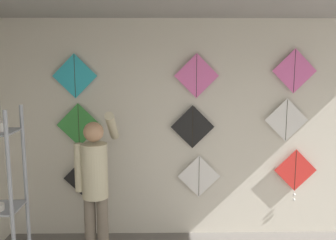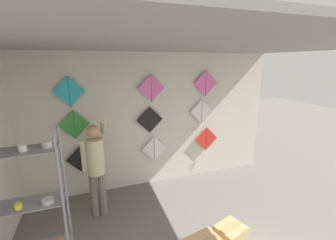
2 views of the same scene
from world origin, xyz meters
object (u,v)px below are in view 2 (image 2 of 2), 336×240
Objects in this scene: cardboard_box_spare at (230,234)px; kite_5 at (202,112)px; shelf_rack at (20,211)px; kite_2 at (206,140)px; shopkeeper at (96,163)px; kite_0 at (81,159)px; kite_6 at (69,92)px; kite_8 at (206,83)px; kite_4 at (150,120)px; kite_1 at (154,149)px; kite_7 at (151,88)px; kite_3 at (74,125)px.

cardboard_box_spare is 2.50m from kite_5.
kite_2 is (3.24, 1.92, -0.26)m from shelf_rack.
shopkeeper is 0.77m from kite_0.
kite_6 is 1.00× the size of kite_8.
kite_6 is at bearing 136.82° from cardboard_box_spare.
kite_1 is at bearing 0.00° from kite_4.
kite_0 is (-2.06, 2.01, 0.65)m from cardboard_box_spare.
kite_7 reaches higher than shopkeeper.
shelf_rack is at bearing -135.37° from kite_7.
kite_0 is at bearing 180.00° from kite_1.
kite_1 reaches higher than kite_0.
cardboard_box_spare is at bearing -43.18° from kite_6.
kite_1 is 1.25m from kite_2.
kite_8 is (3.16, 1.92, 1.04)m from shelf_rack.
kite_3 is at bearing 180.00° from kite_8.
kite_2 is at bearing -0.01° from kite_3.
kite_1 is 1.00× the size of kite_6.
kite_8 is at bearing 179.52° from kite_2.
kite_5 is at bearing 21.40° from shopkeeper.
kite_7 is at bearing 0.00° from kite_3.
kite_4 is (1.12, 0.70, 0.47)m from shopkeeper.
kite_0 is at bearing 0.00° from kite_6.
cardboard_box_spare is 0.88× the size of kite_7.
kite_8 reaches higher than kite_4.
kite_3 is (-2.78, 0.00, 0.63)m from kite_2.
kite_1 is (1.21, 0.70, -0.18)m from shopkeeper.
kite_2 is 1.25× the size of kite_7.
kite_1 is (1.99, 1.92, -0.31)m from shelf_rack.
kite_5 is 1.00× the size of kite_7.
kite_5 is at bearing 0.00° from kite_6.
kite_1 is at bearing 180.00° from kite_5.
kite_7 is (0.04, 0.00, 0.64)m from kite_4.
shopkeeper is 2.38m from cardboard_box_spare.
kite_0 reaches higher than cardboard_box_spare.
kite_1 is 0.80× the size of kite_2.
kite_3 is at bearing 119.06° from shopkeeper.
kite_5 is 1.00× the size of kite_6.
kite_4 is at bearing 180.00° from kite_5.
cardboard_box_spare is at bearing -44.29° from kite_0.
shopkeeper is 1.75m from kite_7.
kite_0 is 0.80× the size of kite_2.
kite_5 is at bearing 75.68° from cardboard_box_spare.
kite_0 is 1.00× the size of kite_4.
kite_6 is 2.72m from kite_8.
shelf_rack reaches higher than kite_1.
kite_5 is at bearing 179.74° from kite_2.
kite_0 is 1.00× the size of kite_5.
kite_1 is 1.00× the size of kite_8.
kite_7 is (-1.30, 0.00, 1.24)m from kite_2.
kite_6 is at bearing 180.00° from kite_7.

